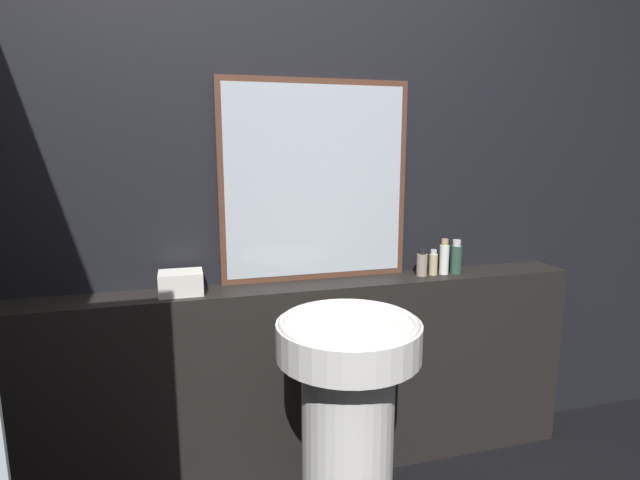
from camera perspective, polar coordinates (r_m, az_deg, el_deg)
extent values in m
cube|color=black|center=(2.22, -2.46, 4.88)|extent=(8.00, 0.06, 2.50)
cube|color=black|center=(2.32, -1.51, -15.68)|extent=(2.53, 0.21, 0.89)
cylinder|color=white|center=(1.97, 3.15, -23.20)|extent=(0.33, 0.33, 0.76)
cylinder|color=white|center=(1.76, 3.30, -11.26)|extent=(0.51, 0.51, 0.12)
torus|color=white|center=(1.74, 3.32, -9.40)|extent=(0.49, 0.49, 0.02)
cube|color=#563323|center=(2.18, -0.55, 6.67)|extent=(0.84, 0.03, 0.87)
cube|color=#B2BCC6|center=(2.18, -0.49, 6.65)|extent=(0.79, 0.02, 0.82)
cube|color=silver|center=(2.09, -15.61, -4.73)|extent=(0.17, 0.13, 0.09)
cylinder|color=gray|center=(2.34, 11.56, -2.79)|extent=(0.05, 0.05, 0.10)
cylinder|color=black|center=(2.32, 11.62, -1.31)|extent=(0.04, 0.04, 0.02)
cylinder|color=#C6B284|center=(2.36, 12.80, -2.74)|extent=(0.04, 0.04, 0.10)
cylinder|color=silver|center=(2.35, 12.86, -1.34)|extent=(0.03, 0.03, 0.02)
cylinder|color=white|center=(2.38, 13.99, -2.19)|extent=(0.04, 0.04, 0.14)
cylinder|color=tan|center=(2.37, 14.08, -0.24)|extent=(0.03, 0.03, 0.03)
cylinder|color=#2D4C3D|center=(2.42, 15.26, -2.16)|extent=(0.05, 0.05, 0.13)
cylinder|color=silver|center=(2.40, 15.36, -0.32)|extent=(0.04, 0.04, 0.03)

